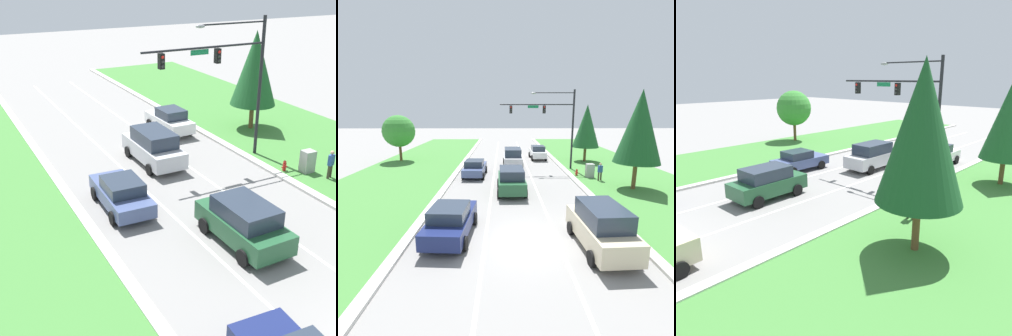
# 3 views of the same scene
# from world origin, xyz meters

# --- Properties ---
(traffic_signal_mast) EXTENTS (7.74, 0.41, 8.34)m
(traffic_signal_mast) POSITION_xyz_m (4.28, 15.90, 5.53)
(traffic_signal_mast) COLOR black
(traffic_signal_mast) RESTS_ON ground_plane
(white_sedan) EXTENTS (2.06, 4.34, 1.76)m
(white_sedan) POSITION_xyz_m (3.64, 22.08, 0.88)
(white_sedan) COLOR white
(white_sedan) RESTS_ON ground_plane
(silver_suv) EXTENTS (2.18, 4.99, 2.07)m
(silver_suv) POSITION_xyz_m (0.20, 17.53, 1.05)
(silver_suv) COLOR silver
(silver_suv) RESTS_ON ground_plane
(slate_blue_sedan) EXTENTS (2.18, 4.54, 1.59)m
(slate_blue_sedan) POSITION_xyz_m (-3.64, 13.12, 0.81)
(slate_blue_sedan) COLOR #475684
(slate_blue_sedan) RESTS_ON ground_plane
(forest_suv) EXTENTS (2.27, 4.56, 1.94)m
(forest_suv) POSITION_xyz_m (-0.26, 7.88, 1.01)
(forest_suv) COLOR #235633
(forest_suv) RESTS_ON ground_plane
(utility_cabinet) EXTENTS (0.70, 0.60, 1.35)m
(utility_cabinet) POSITION_xyz_m (7.29, 12.21, 0.68)
(utility_cabinet) COLOR #9E9E99
(utility_cabinet) RESTS_ON ground_plane
(pedestrian) EXTENTS (0.43, 0.32, 1.69)m
(pedestrian) POSITION_xyz_m (7.80, 10.99, 0.94)
(pedestrian) COLOR #42382D
(pedestrian) RESTS_ON ground_plane
(fire_hydrant) EXTENTS (0.34, 0.20, 0.70)m
(fire_hydrant) POSITION_xyz_m (6.25, 12.90, 0.34)
(fire_hydrant) COLOR red
(fire_hydrant) RESTS_ON ground_plane
(conifer_near_right_tree) EXTENTS (3.19, 3.19, 6.93)m
(conifer_near_right_tree) POSITION_xyz_m (9.21, 20.08, 4.37)
(conifer_near_right_tree) COLOR brown
(conifer_near_right_tree) RESTS_ON ground_plane
(oak_near_left_tree) EXTENTS (3.87, 3.87, 5.69)m
(oak_near_left_tree) POSITION_xyz_m (-13.66, 20.69, 3.74)
(oak_near_left_tree) COLOR brown
(oak_near_left_tree) RESTS_ON ground_plane
(conifer_far_right_tree) EXTENTS (3.52, 3.52, 7.86)m
(conifer_far_right_tree) POSITION_xyz_m (9.61, 8.44, 5.03)
(conifer_far_right_tree) COLOR brown
(conifer_far_right_tree) RESTS_ON ground_plane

